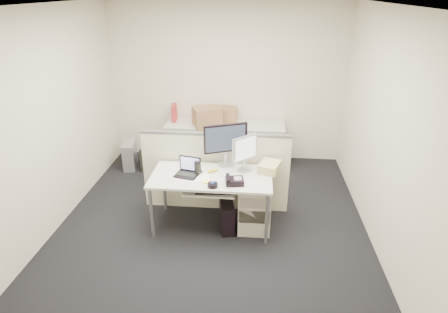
# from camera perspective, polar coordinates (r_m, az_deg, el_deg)

# --- Properties ---
(floor) EXTENTS (4.00, 4.50, 0.01)m
(floor) POSITION_cam_1_polar(r_m,az_deg,el_deg) (5.03, -1.83, -10.41)
(floor) COLOR black
(floor) RESTS_ON ground
(ceiling) EXTENTS (4.00, 4.50, 0.01)m
(ceiling) POSITION_cam_1_polar(r_m,az_deg,el_deg) (4.13, -2.36, 22.11)
(ceiling) COLOR white
(ceiling) RESTS_ON ground
(wall_back) EXTENTS (4.00, 0.02, 2.70)m
(wall_back) POSITION_cam_1_polar(r_m,az_deg,el_deg) (6.54, 0.43, 11.03)
(wall_back) COLOR beige
(wall_back) RESTS_ON ground
(wall_front) EXTENTS (4.00, 0.02, 2.70)m
(wall_front) POSITION_cam_1_polar(r_m,az_deg,el_deg) (2.44, -8.83, -14.23)
(wall_front) COLOR beige
(wall_front) RESTS_ON ground
(wall_left) EXTENTS (0.02, 4.50, 2.70)m
(wall_left) POSITION_cam_1_polar(r_m,az_deg,el_deg) (5.05, -25.30, 4.56)
(wall_left) COLOR beige
(wall_left) RESTS_ON ground
(wall_right) EXTENTS (0.02, 4.50, 2.70)m
(wall_right) POSITION_cam_1_polar(r_m,az_deg,el_deg) (4.60, 23.52, 3.11)
(wall_right) COLOR beige
(wall_right) RESTS_ON ground
(desk) EXTENTS (1.50, 0.75, 0.73)m
(desk) POSITION_cam_1_polar(r_m,az_deg,el_deg) (4.68, -1.93, -3.66)
(desk) COLOR beige
(desk) RESTS_ON floor
(keyboard_tray) EXTENTS (0.62, 0.32, 0.02)m
(keyboard_tray) POSITION_cam_1_polar(r_m,az_deg,el_deg) (4.54, -2.21, -5.22)
(keyboard_tray) COLOR beige
(keyboard_tray) RESTS_ON desk
(drawer_pedestal) EXTENTS (0.40, 0.55, 0.65)m
(drawer_pedestal) POSITION_cam_1_polar(r_m,az_deg,el_deg) (4.86, 4.70, -7.19)
(drawer_pedestal) COLOR #B3B097
(drawer_pedestal) RESTS_ON floor
(cubicle_partition) EXTENTS (2.00, 0.06, 1.10)m
(cubicle_partition) POSITION_cam_1_polar(r_m,az_deg,el_deg) (5.12, -1.31, -2.46)
(cubicle_partition) COLOR beige
(cubicle_partition) RESTS_ON floor
(back_counter) EXTENTS (2.00, 0.60, 0.72)m
(back_counter) POSITION_cam_1_polar(r_m,az_deg,el_deg) (6.54, 0.17, 1.92)
(back_counter) COLOR #B3B097
(back_counter) RESTS_ON floor
(monitor_main) EXTENTS (0.61, 0.42, 0.57)m
(monitor_main) POSITION_cam_1_polar(r_m,az_deg,el_deg) (4.80, 0.25, 1.75)
(monitor_main) COLOR black
(monitor_main) RESTS_ON desk
(monitor_small) EXTENTS (0.40, 0.40, 0.46)m
(monitor_small) POSITION_cam_1_polar(r_m,az_deg,el_deg) (4.68, 3.15, 0.38)
(monitor_small) COLOR #B7B7BC
(monitor_small) RESTS_ON desk
(laptop) EXTENTS (0.33, 0.27, 0.21)m
(laptop) POSITION_cam_1_polar(r_m,az_deg,el_deg) (4.62, -5.69, -1.71)
(laptop) COLOR black
(laptop) RESTS_ON desk
(trackball) EXTENTS (0.12, 0.12, 0.05)m
(trackball) POSITION_cam_1_polar(r_m,az_deg,el_deg) (4.38, -1.75, -4.38)
(trackball) COLOR black
(trackball) RESTS_ON desk
(desk_phone) EXTENTS (0.24, 0.20, 0.07)m
(desk_phone) POSITION_cam_1_polar(r_m,az_deg,el_deg) (4.45, 1.61, -3.79)
(desk_phone) COLOR black
(desk_phone) RESTS_ON desk
(paper_stack) EXTENTS (0.26, 0.30, 0.01)m
(paper_stack) POSITION_cam_1_polar(r_m,az_deg,el_deg) (4.61, -3.52, -3.15)
(paper_stack) COLOR white
(paper_stack) RESTS_ON desk
(sticky_pad) EXTENTS (0.09, 0.09, 0.01)m
(sticky_pad) POSITION_cam_1_polar(r_m,az_deg,el_deg) (4.49, -2.86, -3.91)
(sticky_pad) COLOR #FEEF35
(sticky_pad) RESTS_ON desk
(travel_mug) EXTENTS (0.10, 0.10, 0.16)m
(travel_mug) POSITION_cam_1_polar(r_m,az_deg,el_deg) (4.65, -4.08, -1.85)
(travel_mug) COLOR black
(travel_mug) RESTS_ON desk
(banana) EXTENTS (0.16, 0.13, 0.04)m
(banana) POSITION_cam_1_polar(r_m,az_deg,el_deg) (4.73, -1.80, -2.20)
(banana) COLOR yellow
(banana) RESTS_ON desk
(cellphone) EXTENTS (0.08, 0.11, 0.01)m
(cellphone) POSITION_cam_1_polar(r_m,az_deg,el_deg) (4.71, -3.67, -2.47)
(cellphone) COLOR black
(cellphone) RESTS_ON desk
(manila_folders) EXTENTS (0.32, 0.36, 0.11)m
(manila_folders) POSITION_cam_1_polar(r_m,az_deg,el_deg) (4.77, 6.96, -1.59)
(manila_folders) COLOR #D1BD87
(manila_folders) RESTS_ON desk
(keyboard) EXTENTS (0.44, 0.19, 0.02)m
(keyboard) POSITION_cam_1_polar(r_m,az_deg,el_deg) (4.49, -1.64, -5.25)
(keyboard) COLOR black
(keyboard) RESTS_ON keyboard_tray
(pc_tower_desk) EXTENTS (0.23, 0.43, 0.38)m
(pc_tower_desk) POSITION_cam_1_polar(r_m,az_deg,el_deg) (4.86, 0.44, -8.98)
(pc_tower_desk) COLOR black
(pc_tower_desk) RESTS_ON floor
(pc_tower_spare_dark) EXTENTS (0.20, 0.44, 0.40)m
(pc_tower_spare_dark) POSITION_cam_1_polar(r_m,az_deg,el_deg) (6.57, -11.36, -0.00)
(pc_tower_spare_dark) COLOR black
(pc_tower_spare_dark) RESTS_ON floor
(pc_tower_spare_silver) EXTENTS (0.28, 0.51, 0.45)m
(pc_tower_spare_silver) POSITION_cam_1_polar(r_m,az_deg,el_deg) (6.66, -14.16, 0.29)
(pc_tower_spare_silver) COLOR #B7B7BC
(pc_tower_spare_silver) RESTS_ON floor
(cardboard_box_left) EXTENTS (0.54, 0.49, 0.33)m
(cardboard_box_left) POSITION_cam_1_polar(r_m,az_deg,el_deg) (6.28, -2.60, 6.04)
(cardboard_box_left) COLOR olive
(cardboard_box_left) RESTS_ON back_counter
(cardboard_box_right) EXTENTS (0.37, 0.29, 0.27)m
(cardboard_box_right) POSITION_cam_1_polar(r_m,az_deg,el_deg) (6.48, 0.27, 6.36)
(cardboard_box_right) COLOR olive
(cardboard_box_right) RESTS_ON back_counter
(red_binder) EXTENTS (0.11, 0.32, 0.29)m
(red_binder) POSITION_cam_1_polar(r_m,az_deg,el_deg) (6.60, -7.61, 6.56)
(red_binder) COLOR #A72427
(red_binder) RESTS_ON back_counter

